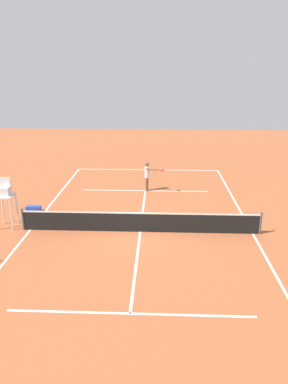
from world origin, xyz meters
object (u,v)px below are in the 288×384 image
Objects in this scene: player_serving at (148,174)px; umpire_chair at (5,195)px; tennis_ball at (171,194)px; equipment_bag at (33,209)px.

umpire_chair is at bearing -35.79° from player_serving.
tennis_ball is 9.58m from umpire_chair.
equipment_bag is at bearing 22.96° from tennis_ball.
player_serving is 8.67m from umpire_chair.
player_serving reaches higher than equipment_bag.
equipment_bag is (-0.54, -1.98, -1.46)m from umpire_chair.
umpire_chair is 2.52m from equipment_bag.
player_serving is 26.68× the size of tennis_ball.
tennis_ball is at bearing 80.55° from player_serving.
tennis_ball is at bearing -147.20° from umpire_chair.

